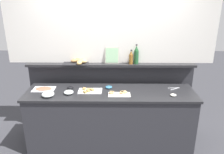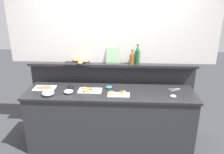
# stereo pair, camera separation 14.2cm
# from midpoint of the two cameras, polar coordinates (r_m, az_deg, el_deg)

# --- Properties ---
(ground_plane) EXTENTS (12.00, 12.00, 0.00)m
(ground_plane) POSITION_cam_midpoint_polar(r_m,az_deg,el_deg) (4.33, -1.20, -11.90)
(ground_plane) COLOR #38383D
(buffet_counter) EXTENTS (2.53, 0.66, 0.93)m
(buffet_counter) POSITION_cam_midpoint_polar(r_m,az_deg,el_deg) (3.57, -1.56, -10.60)
(buffet_counter) COLOR #2D2D33
(buffet_counter) RESTS_ON ground_plane
(back_ledge_unit) EXTENTS (2.75, 0.22, 1.24)m
(back_ledge_unit) POSITION_cam_midpoint_polar(r_m,az_deg,el_deg) (3.94, -1.31, -4.54)
(back_ledge_unit) COLOR #2D2D33
(back_ledge_unit) RESTS_ON ground_plane
(upper_wall_panel) EXTENTS (3.35, 0.08, 1.36)m
(upper_wall_panel) POSITION_cam_midpoint_polar(r_m,az_deg,el_deg) (3.63, -1.46, 14.19)
(upper_wall_panel) COLOR white
(upper_wall_panel) RESTS_ON back_ledge_unit
(sandwich_platter_side) EXTENTS (0.35, 0.21, 0.04)m
(sandwich_platter_side) POSITION_cam_midpoint_polar(r_m,az_deg,el_deg) (3.39, -6.93, -3.47)
(sandwich_platter_side) COLOR white
(sandwich_platter_side) RESTS_ON buffet_counter
(sandwich_platter_front) EXTENTS (0.32, 0.16, 0.04)m
(sandwich_platter_front) POSITION_cam_midpoint_polar(r_m,az_deg,el_deg) (3.26, 0.53, -4.29)
(sandwich_platter_front) COLOR white
(sandwich_platter_front) RESTS_ON buffet_counter
(cold_cuts_platter) EXTENTS (0.33, 0.22, 0.02)m
(cold_cuts_platter) POSITION_cam_midpoint_polar(r_m,az_deg,el_deg) (3.61, -17.96, -2.91)
(cold_cuts_platter) COLOR silver
(cold_cuts_platter) RESTS_ON buffet_counter
(glass_bowl_large) EXTENTS (0.18, 0.18, 0.07)m
(glass_bowl_large) POSITION_cam_midpoint_polar(r_m,az_deg,el_deg) (3.34, -17.08, -4.27)
(glass_bowl_large) COLOR silver
(glass_bowl_large) RESTS_ON buffet_counter
(glass_bowl_medium) EXTENTS (0.14, 0.14, 0.06)m
(glass_bowl_medium) POSITION_cam_midpoint_polar(r_m,az_deg,el_deg) (3.35, -12.12, -3.84)
(glass_bowl_medium) COLOR silver
(glass_bowl_medium) RESTS_ON buffet_counter
(condiment_bowl_teal) EXTENTS (0.11, 0.11, 0.04)m
(condiment_bowl_teal) POSITION_cam_midpoint_polar(r_m,az_deg,el_deg) (3.48, -2.00, -2.58)
(condiment_bowl_teal) COLOR teal
(condiment_bowl_teal) RESTS_ON buffet_counter
(condiment_bowl_dark) EXTENTS (0.10, 0.10, 0.03)m
(condiment_bowl_dark) POSITION_cam_midpoint_polar(r_m,az_deg,el_deg) (3.53, -11.64, -2.64)
(condiment_bowl_dark) COLOR black
(condiment_bowl_dark) RESTS_ON buffet_counter
(condiment_bowl_red) EXTENTS (0.09, 0.09, 0.03)m
(condiment_bowl_red) POSITION_cam_midpoint_polar(r_m,az_deg,el_deg) (3.31, 14.08, -4.45)
(condiment_bowl_red) COLOR silver
(condiment_bowl_red) RESTS_ON buffet_counter
(serving_tongs) EXTENTS (0.19, 0.10, 0.01)m
(serving_tongs) POSITION_cam_midpoint_polar(r_m,az_deg,el_deg) (3.58, 14.45, -2.81)
(serving_tongs) COLOR #B7BABF
(serving_tongs) RESTS_ON buffet_counter
(vinegar_bottle_amber) EXTENTS (0.06, 0.06, 0.24)m
(vinegar_bottle_amber) POSITION_cam_midpoint_polar(r_m,az_deg,el_deg) (3.62, 3.70, 4.88)
(vinegar_bottle_amber) COLOR #8E5B23
(vinegar_bottle_amber) RESTS_ON back_ledge_unit
(wine_bottle_green) EXTENTS (0.08, 0.08, 0.32)m
(wine_bottle_green) POSITION_cam_midpoint_polar(r_m,az_deg,el_deg) (3.64, 5.05, 5.55)
(wine_bottle_green) COLOR #23562D
(wine_bottle_green) RESTS_ON back_ledge_unit
(bread_basket) EXTENTS (0.41, 0.32, 0.08)m
(bread_basket) POSITION_cam_midpoint_polar(r_m,az_deg,el_deg) (3.71, -9.54, 3.88)
(bread_basket) COLOR black
(bread_basket) RESTS_ON back_ledge_unit
(framed_picture) EXTENTS (0.23, 0.06, 0.26)m
(framed_picture) POSITION_cam_midpoint_polar(r_m,az_deg,el_deg) (3.66, -1.14, 5.49)
(framed_picture) COLOR #B2AD9E
(framed_picture) RESTS_ON back_ledge_unit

